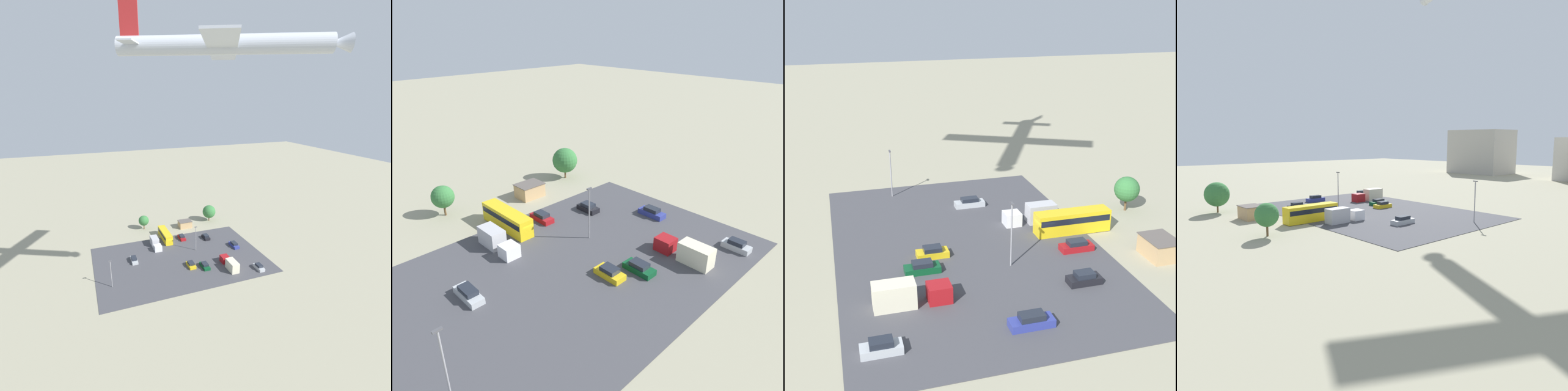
{
  "view_description": "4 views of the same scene",
  "coord_description": "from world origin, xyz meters",
  "views": [
    {
      "loc": [
        26.43,
        92.25,
        48.83
      ],
      "look_at": [
        0.34,
        25.09,
        25.5
      ],
      "focal_mm": 28.0,
      "sensor_mm": 36.0,
      "label": 1
    },
    {
      "loc": [
        29.65,
        43.96,
        30.74
      ],
      "look_at": [
        -5.72,
        7.94,
        7.9
      ],
      "focal_mm": 35.0,
      "sensor_mm": 36.0,
      "label": 2
    },
    {
      "loc": [
        -64.19,
        27.77,
        32.88
      ],
      "look_at": [
        0.96,
        9.08,
        6.9
      ],
      "focal_mm": 50.0,
      "sensor_mm": 36.0,
      "label": 3
    },
    {
      "loc": [
        62.79,
        -42.96,
        15.28
      ],
      "look_at": [
        2.03,
        9.95,
        3.91
      ],
      "focal_mm": 35.0,
      "sensor_mm": 36.0,
      "label": 4
    }
  ],
  "objects": [
    {
      "name": "bus",
      "position": [
        0.55,
        -4.46,
        1.8
      ],
      "size": [
        2.58,
        10.91,
        3.19
      ],
      "color": "gold",
      "rests_on": "ground"
    },
    {
      "name": "parked_car_5",
      "position": [
        -5.3,
        18.28,
        0.68
      ],
      "size": [
        1.93,
        4.41,
        1.44
      ],
      "color": "#0C4723",
      "rests_on": "ground"
    },
    {
      "name": "parked_car_0",
      "position": [
        -1.6,
        16.27,
        0.68
      ],
      "size": [
        1.96,
        4.18,
        1.43
      ],
      "rotation": [
        0.0,
        0.0,
        3.14
      ],
      "color": "gold",
      "rests_on": "ground"
    },
    {
      "name": "tree_apron_mid",
      "position": [
        5.75,
        -16.06,
        3.54
      ],
      "size": [
        3.94,
        3.94,
        5.52
      ],
      "color": "brown",
      "rests_on": "ground"
    },
    {
      "name": "parked_truck_1",
      "position": [
        -12.27,
        21.2,
        1.43
      ],
      "size": [
        2.41,
        8.68,
        2.95
      ],
      "rotation": [
        0.0,
        0.0,
        3.14
      ],
      "color": "maroon",
      "rests_on": "ground"
    },
    {
      "name": "parked_car_3",
      "position": [
        -19.96,
        24.91,
        0.72
      ],
      "size": [
        1.75,
        4.12,
        1.53
      ],
      "color": "#ADB2B7",
      "rests_on": "ground"
    },
    {
      "name": "parking_lot_surface",
      "position": [
        0.0,
        11.21,
        0.04
      ],
      "size": [
        52.07,
        34.87,
        0.08
      ],
      "color": "#424247",
      "rests_on": "ground"
    },
    {
      "name": "airplane",
      "position": [
        -0.19,
        39.42,
        57.58
      ],
      "size": [
        38.18,
        32.72,
        9.02
      ],
      "rotation": [
        0.0,
        0.0,
        1.1
      ],
      "color": "silver"
    },
    {
      "name": "light_pole_lot_edge",
      "position": [
        -6.69,
        7.25,
        4.76
      ],
      "size": [
        0.9,
        0.28,
        8.5
      ],
      "color": "gray",
      "rests_on": "ground"
    },
    {
      "name": "ground_plane",
      "position": [
        0.0,
        0.0,
        0.0
      ],
      "size": [
        400.0,
        400.0,
        0.0
      ],
      "primitive_type": "plane",
      "color": "gray"
    },
    {
      "name": "parked_car_2",
      "position": [
        13.9,
        7.15,
        0.7
      ],
      "size": [
        1.79,
        4.74,
        1.48
      ],
      "color": "#ADB2B7",
      "rests_on": "ground"
    },
    {
      "name": "parked_car_4",
      "position": [
        -13.25,
        0.34,
        0.7
      ],
      "size": [
        1.91,
        4.04,
        1.5
      ],
      "rotation": [
        0.0,
        0.0,
        3.14
      ],
      "color": "black",
      "rests_on": "ground"
    },
    {
      "name": "light_pole_lot_centre",
      "position": [
        21.81,
        18.44,
        4.5
      ],
      "size": [
        0.9,
        0.28,
        7.98
      ],
      "color": "gray",
      "rests_on": "ground"
    },
    {
      "name": "shed_building",
      "position": [
        -9.61,
        -12.09,
        1.35
      ],
      "size": [
        5.03,
        3.91,
        2.68
      ],
      "color": "tan",
      "rests_on": "ground"
    },
    {
      "name": "parked_truck_0",
      "position": [
        5.2,
        -0.28,
        1.37
      ],
      "size": [
        2.39,
        7.89,
        2.81
      ],
      "color": "silver",
      "rests_on": "ground"
    },
    {
      "name": "parked_car_1",
      "position": [
        -19.82,
        9.52,
        0.73
      ],
      "size": [
        1.83,
        4.75,
        1.57
      ],
      "rotation": [
        0.0,
        0.0,
        3.14
      ],
      "color": "navy",
      "rests_on": "ground"
    },
    {
      "name": "tree_near_shed",
      "position": [
        -21.07,
        -14.73,
        3.99
      ],
      "size": [
        5.31,
        5.31,
        6.66
      ],
      "color": "brown",
      "rests_on": "ground"
    },
    {
      "name": "parked_car_6",
      "position": [
        -5.04,
        -2.55,
        0.69
      ],
      "size": [
        1.86,
        4.45,
        1.46
      ],
      "rotation": [
        0.0,
        0.0,
        3.14
      ],
      "color": "maroon",
      "rests_on": "ground"
    }
  ]
}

